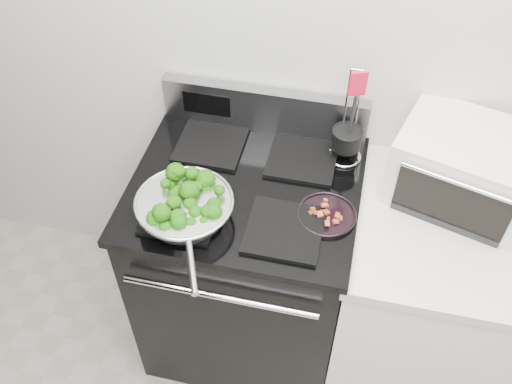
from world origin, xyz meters
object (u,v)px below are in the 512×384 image
(gas_range, at_px, (247,264))
(bacon_plate, at_px, (327,213))
(skillet, at_px, (185,208))
(utensil_holder, at_px, (346,143))
(toaster_oven, at_px, (466,168))

(gas_range, xyz_separation_m, bacon_plate, (0.29, -0.08, 0.48))
(skillet, height_order, utensil_holder, utensil_holder)
(bacon_plate, xyz_separation_m, utensil_holder, (0.02, 0.29, 0.05))
(bacon_plate, bearing_deg, utensil_holder, 85.63)
(skillet, relative_size, bacon_plate, 2.48)
(utensil_holder, distance_m, toaster_oven, 0.41)
(gas_range, distance_m, skillet, 0.57)
(skillet, bearing_deg, gas_range, 28.62)
(gas_range, relative_size, utensil_holder, 2.99)
(skillet, height_order, toaster_oven, toaster_oven)
(gas_range, height_order, bacon_plate, gas_range)
(utensil_holder, bearing_deg, gas_range, -165.37)
(bacon_plate, relative_size, utensil_holder, 0.52)
(skillet, relative_size, toaster_oven, 0.93)
(bacon_plate, height_order, toaster_oven, toaster_oven)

